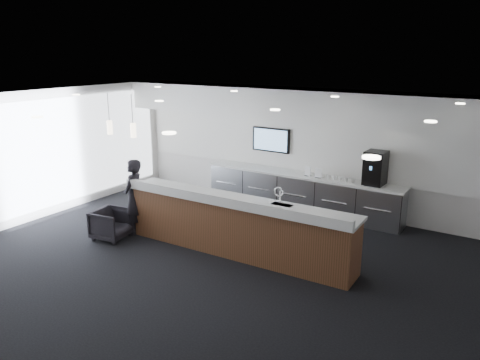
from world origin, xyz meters
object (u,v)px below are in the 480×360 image
Objects in this scene: service_counter at (236,225)px; coffee_machine at (375,168)px; armchair at (112,224)px; lounge_guest at (134,197)px.

coffee_machine is (1.76, 3.02, 0.75)m from service_counter.
service_counter reaches higher than armchair.
coffee_machine is at bearing 108.57° from lounge_guest.
armchair is (-4.38, -3.81, -1.01)m from coffee_machine.
service_counter is 6.90× the size of armchair.
service_counter is 6.43× the size of coffee_machine.
service_counter is at bearing -117.58° from coffee_machine.
armchair is 0.73m from lounge_guest.
coffee_machine is 1.07× the size of armchair.
coffee_machine reaches higher than service_counter.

